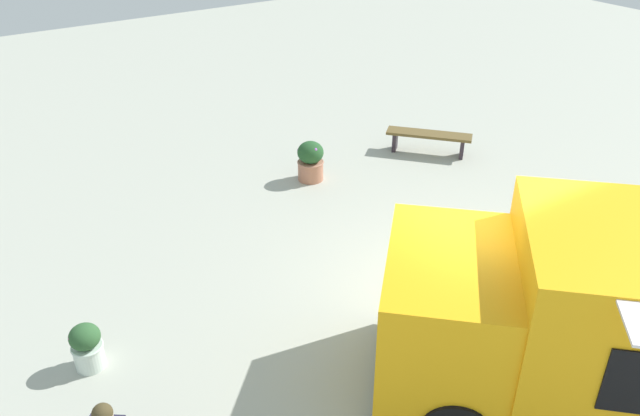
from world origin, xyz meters
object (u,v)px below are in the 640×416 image
at_px(planter_flowering_near, 87,346).
at_px(plaza_bench, 429,138).
at_px(food_truck, 607,328).
at_px(planter_flowering_far, 311,161).

bearing_deg(planter_flowering_near, plaza_bench, -72.45).
xyz_separation_m(food_truck, planter_flowering_near, (3.91, 4.81, -0.81)).
distance_m(food_truck, planter_flowering_far, 6.86).
distance_m(planter_flowering_far, plaza_bench, 2.84).
height_order(planter_flowering_near, plaza_bench, planter_flowering_near).
bearing_deg(plaza_bench, planter_flowering_near, 107.55).
bearing_deg(plaza_bench, planter_flowering_far, 82.96).
height_order(planter_flowering_near, planter_flowering_far, planter_flowering_far).
height_order(food_truck, planter_flowering_near, food_truck).
relative_size(food_truck, planter_flowering_near, 7.56).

